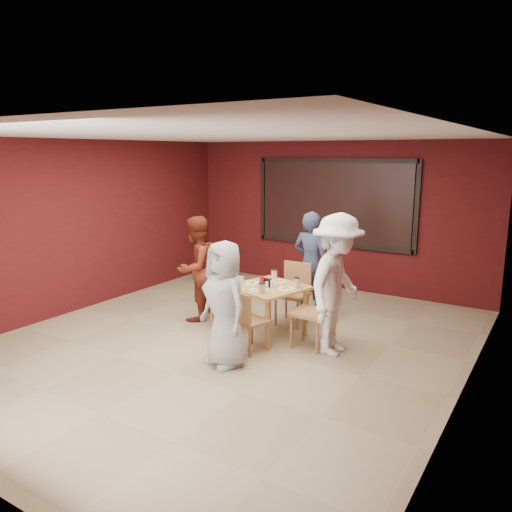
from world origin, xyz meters
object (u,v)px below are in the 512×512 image
Objects in this scene: dining_table at (268,292)px; chair_right at (316,309)px; diner_front at (225,304)px; diner_right at (337,285)px; chair_front at (247,318)px; chair_left at (223,294)px; diner_back at (311,264)px; chair_back at (294,289)px; diner_left at (196,268)px.

chair_right is at bearing -5.26° from dining_table.
diner_front is 1.47m from diner_right.
chair_front is 1.25m from diner_right.
diner_front is at bearing -91.37° from chair_front.
chair_left is 0.90× the size of chair_right.
diner_right is at bearing 31.18° from chair_front.
diner_right is at bearing 67.25° from diner_front.
chair_front is at bearing 108.97° from diner_front.
diner_back is at bearing 51.84° from chair_left.
diner_back is (-0.68, 1.23, 0.29)m from chair_right.
chair_left is at bearing 54.29° from diner_back.
diner_front reaches higher than chair_right.
chair_front is at bearing 91.69° from diner_back.
chair_front is 0.88× the size of chair_back.
dining_table is 0.67× the size of diner_back.
diner_left is at bearing 178.79° from dining_table.
chair_left is at bearing 177.22° from chair_right.
diner_back reaches higher than dining_table.
chair_back is at bearing 85.33° from dining_table.
diner_left is (-1.42, -1.13, -0.03)m from diner_back.
diner_front reaches higher than chair_back.
diner_front is (0.87, -1.16, 0.29)m from chair_left.
chair_left is 0.56× the size of diner_front.
chair_front is 1.87m from diner_back.
diner_front is 1.82m from diner_left.
dining_table is 0.69m from chair_back.
chair_back is 1.05m from chair_right.
diner_right is (1.00, 1.07, 0.14)m from diner_front.
diner_front is (-0.72, -1.08, 0.23)m from chair_right.
diner_left is (-2.11, 0.10, 0.27)m from chair_right.
chair_back is 0.57× the size of diner_left.
diner_front is at bearing 135.76° from diner_right.
diner_right is (1.07, -0.08, 0.28)m from dining_table.
chair_back is 0.60× the size of diner_front.
diner_front reaches higher than chair_front.
chair_left reaches higher than chair_front.
chair_front is 0.85× the size of chair_right.
diner_front is at bearing 49.71° from diner_left.
chair_back is at bearing 38.27° from chair_left.
chair_front is at bearing 63.26° from diner_left.
diner_back is at bearing 89.24° from chair_front.
dining_table is 1.38× the size of chair_front.
chair_back is at bearing 115.43° from diner_left.
chair_right is at bearing 121.63° from diner_back.
diner_left is (-1.38, -0.65, 0.29)m from chair_back.
chair_right is at bearing 40.52° from chair_front.
diner_left is (-1.32, 0.03, 0.17)m from dining_table.
diner_back is 1.57m from diner_right.
dining_table is 0.70× the size of diner_left.
chair_right is 1.43m from diner_back.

